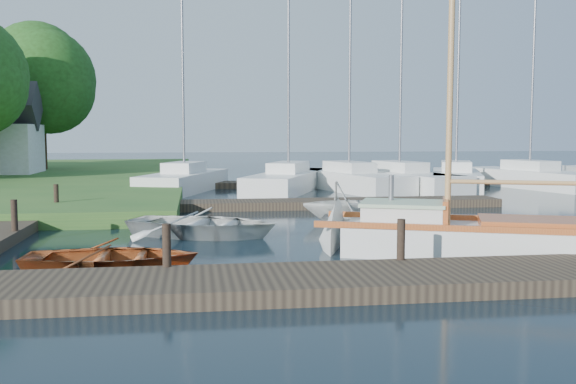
{
  "coord_description": "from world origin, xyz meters",
  "views": [
    {
      "loc": [
        -2.47,
        -16.91,
        2.75
      ],
      "look_at": [
        0.0,
        0.0,
        1.2
      ],
      "focal_mm": 40.0,
      "sensor_mm": 36.0,
      "label": 1
    }
  ],
  "objects": [
    {
      "name": "marina_boat_2",
      "position": [
        5.01,
        13.62,
        0.57
      ],
      "size": [
        4.42,
        8.75,
        11.26
      ],
      "rotation": [
        0.0,
        0.0,
        1.85
      ],
      "color": "silver",
      "rests_on": "ground"
    },
    {
      "name": "mooring_post_2",
      "position": [
        1.5,
        -5.0,
        0.7
      ],
      "size": [
        0.16,
        0.16,
        0.8
      ],
      "primitive_type": "cylinder",
      "color": "black",
      "rests_on": "near_dock"
    },
    {
      "name": "dinghy",
      "position": [
        -4.15,
        -3.73,
        0.36
      ],
      "size": [
        3.6,
        2.65,
        0.72
      ],
      "primitive_type": "imported",
      "rotation": [
        0.0,
        0.0,
        1.52
      ],
      "color": "#9A3F1E",
      "rests_on": "ground"
    },
    {
      "name": "tender_a",
      "position": [
        -2.27,
        0.34,
        0.42
      ],
      "size": [
        4.93,
        4.33,
        0.85
      ],
      "primitive_type": "imported",
      "rotation": [
        0.0,
        0.0,
        1.15
      ],
      "color": "silver",
      "rests_on": "ground"
    },
    {
      "name": "mooring_post_1",
      "position": [
        -3.0,
        -5.0,
        0.7
      ],
      "size": [
        0.16,
        0.16,
        0.8
      ],
      "primitive_type": "cylinder",
      "color": "black",
      "rests_on": "near_dock"
    },
    {
      "name": "tender_b",
      "position": [
        2.14,
        2.86,
        0.68
      ],
      "size": [
        2.95,
        2.66,
        1.36
      ],
      "primitive_type": "imported",
      "rotation": [
        0.0,
        0.0,
        1.75
      ],
      "color": "silver",
      "rests_on": "ground"
    },
    {
      "name": "mooring_post_4",
      "position": [
        -7.0,
        0.0,
        0.7
      ],
      "size": [
        0.16,
        0.16,
        0.8
      ],
      "primitive_type": "cylinder",
      "color": "black",
      "rests_on": "left_dock"
    },
    {
      "name": "sailboat",
      "position": [
        3.56,
        -3.24,
        0.34
      ],
      "size": [
        7.36,
        4.49,
        9.83
      ],
      "rotation": [
        0.0,
        0.0,
        -0.38
      ],
      "color": "silver",
      "rests_on": "ground"
    },
    {
      "name": "marina_boat_1",
      "position": [
        2.01,
        13.61,
        0.56
      ],
      "size": [
        5.46,
        9.15,
        10.47
      ],
      "rotation": [
        0.0,
        0.0,
        1.18
      ],
      "color": "silver",
      "rests_on": "ground"
    },
    {
      "name": "ground",
      "position": [
        0.0,
        0.0,
        0.0
      ],
      "size": [
        160.0,
        160.0,
        0.0
      ],
      "primitive_type": "plane",
      "color": "black",
      "rests_on": "ground"
    },
    {
      "name": "far_dock",
      "position": [
        2.0,
        6.5,
        0.15
      ],
      "size": [
        14.0,
        1.6,
        0.3
      ],
      "primitive_type": "cube",
      "color": "#2E261D",
      "rests_on": "ground"
    },
    {
      "name": "marina_boat_4",
      "position": [
        10.41,
        13.39,
        0.56
      ],
      "size": [
        4.7,
        7.61,
        9.64
      ],
      "rotation": [
        0.0,
        0.0,
        1.2
      ],
      "color": "silver",
      "rests_on": "ground"
    },
    {
      "name": "marina_boat_5",
      "position": [
        14.59,
        13.85,
        0.57
      ],
      "size": [
        4.15,
        8.23,
        11.25
      ],
      "rotation": [
        0.0,
        0.0,
        1.83
      ],
      "color": "silver",
      "rests_on": "ground"
    },
    {
      "name": "tree_7",
      "position": [
        -12.0,
        26.05,
        6.2
      ],
      "size": [
        6.83,
        6.83,
        9.38
      ],
      "color": "#332114",
      "rests_on": "shore"
    },
    {
      "name": "marina_boat_0",
      "position": [
        -2.97,
        14.23,
        0.57
      ],
      "size": [
        4.51,
        7.69,
        10.53
      ],
      "rotation": [
        0.0,
        0.0,
        1.24
      ],
      "color": "silver",
      "rests_on": "ground"
    },
    {
      "name": "tender_c",
      "position": [
        2.94,
        0.91,
        0.37
      ],
      "size": [
        4.13,
        3.49,
        0.73
      ],
      "primitive_type": "imported",
      "rotation": [
        0.0,
        0.0,
        1.26
      ],
      "color": "silver",
      "rests_on": "ground"
    },
    {
      "name": "mooring_post_5",
      "position": [
        -7.0,
        5.0,
        0.7
      ],
      "size": [
        0.16,
        0.16,
        0.8
      ],
      "primitive_type": "cylinder",
      "color": "black",
      "rests_on": "left_dock"
    },
    {
      "name": "near_dock",
      "position": [
        0.0,
        -6.0,
        0.15
      ],
      "size": [
        18.0,
        2.2,
        0.3
      ],
      "primitive_type": "cube",
      "color": "#2E261D",
      "rests_on": "ground"
    },
    {
      "name": "marina_boat_3",
      "position": [
        7.54,
        13.56,
        0.58
      ],
      "size": [
        4.31,
        9.28,
        13.01
      ],
      "rotation": [
        0.0,
        0.0,
        1.81
      ],
      "color": "silver",
      "rests_on": "ground"
    },
    {
      "name": "pontoon",
      "position": [
        10.0,
        16.0,
        0.15
      ],
      "size": [
        30.0,
        1.6,
        0.3
      ],
      "primitive_type": "cube",
      "color": "#2E261D",
      "rests_on": "ground"
    }
  ]
}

